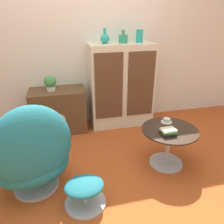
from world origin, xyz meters
The scene contains 13 objects.
ground_plane centered at (0.00, 0.00, 0.00)m, with size 12.00×12.00×0.00m, color #B74C1E.
wall_back centered at (0.00, 1.45, 1.30)m, with size 6.40×0.06×2.60m.
sideboard centered at (0.48, 1.22, 0.61)m, with size 0.93×0.42×1.21m.
tv_console centered at (-0.45, 1.20, 0.31)m, with size 0.76×0.45×0.62m.
egg_chair centered at (-0.70, 0.00, 0.41)m, with size 0.89×0.85×0.93m.
ottoman centered at (-0.28, -0.28, 0.16)m, with size 0.37×0.37×0.25m.
coffee_table centered at (0.71, 0.09, 0.30)m, with size 0.60×0.60×0.45m.
vase_leftmost centered at (0.24, 1.22, 1.28)m, with size 0.12×0.12×0.20m.
vase_inner_left centered at (0.50, 1.22, 1.27)m, with size 0.12×0.12×0.17m.
vase_inner_right centered at (0.73, 1.22, 1.30)m, with size 0.09×0.09×0.17m.
potted_plant centered at (-0.53, 1.20, 0.73)m, with size 0.17×0.17×0.21m.
teacup centered at (0.75, 0.25, 0.47)m, with size 0.13×0.13×0.05m.
book_stack centered at (0.64, -0.01, 0.48)m, with size 0.17×0.13×0.07m.
Camera 1 is at (-0.39, -1.77, 1.60)m, focal length 35.00 mm.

